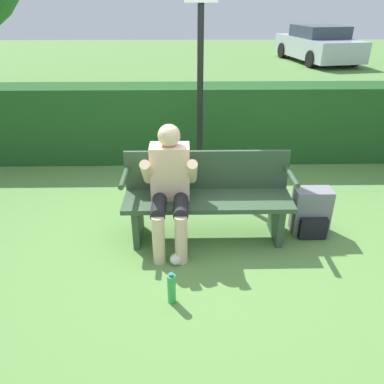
% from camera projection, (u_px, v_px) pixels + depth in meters
% --- Properties ---
extents(ground_plane, '(40.00, 40.00, 0.00)m').
position_uv_depth(ground_plane, '(207.00, 237.00, 3.72)').
color(ground_plane, '#5B8942').
extents(hedge_back, '(12.00, 0.56, 1.06)m').
position_uv_depth(hedge_back, '(200.00, 123.00, 5.32)').
color(hedge_back, '#1E4C1E').
rests_on(hedge_back, ground).
extents(park_bench, '(1.58, 0.46, 0.83)m').
position_uv_depth(park_bench, '(207.00, 196.00, 3.58)').
color(park_bench, '#334C33').
rests_on(park_bench, ground).
extents(person_seated, '(0.49, 0.60, 1.14)m').
position_uv_depth(person_seated, '(170.00, 183.00, 3.37)').
color(person_seated, beige).
rests_on(person_seated, ground).
extents(backpack, '(0.36, 0.27, 0.47)m').
position_uv_depth(backpack, '(311.00, 213.00, 3.70)').
color(backpack, slate).
rests_on(backpack, ground).
extents(water_bottle, '(0.07, 0.07, 0.27)m').
position_uv_depth(water_bottle, '(172.00, 288.00, 2.87)').
color(water_bottle, green).
rests_on(water_bottle, ground).
extents(signpost, '(0.35, 0.09, 2.37)m').
position_uv_depth(signpost, '(200.00, 76.00, 4.17)').
color(signpost, black).
rests_on(signpost, ground).
extents(parked_car, '(2.35, 4.16, 1.25)m').
position_uv_depth(parked_car, '(318.00, 45.00, 13.71)').
color(parked_car, '#B7BCC6').
rests_on(parked_car, ground).
extents(litter_crumple, '(0.10, 0.10, 0.10)m').
position_uv_depth(litter_crumple, '(176.00, 259.00, 3.32)').
color(litter_crumple, silver).
rests_on(litter_crumple, ground).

